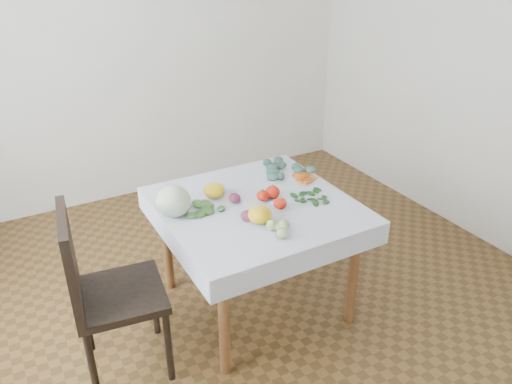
{
  "coord_description": "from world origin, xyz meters",
  "views": [
    {
      "loc": [
        -1.29,
        -2.32,
        2.19
      ],
      "look_at": [
        0.02,
        0.03,
        0.82
      ],
      "focal_mm": 35.0,
      "sensor_mm": 36.0,
      "label": 1
    }
  ],
  "objects_px": {
    "table": "(256,218)",
    "chair": "(99,285)",
    "cabbage": "(173,201)",
    "carrot_bunch": "(308,177)",
    "heirloom_back": "(214,190)"
  },
  "relations": [
    {
      "from": "table",
      "to": "heirloom_back",
      "type": "bearing_deg",
      "value": 131.23
    },
    {
      "from": "chair",
      "to": "cabbage",
      "type": "relative_size",
      "value": 5.04
    },
    {
      "from": "chair",
      "to": "heirloom_back",
      "type": "xyz_separation_m",
      "value": [
        0.81,
        0.31,
        0.22
      ]
    },
    {
      "from": "cabbage",
      "to": "carrot_bunch",
      "type": "distance_m",
      "value": 0.96
    },
    {
      "from": "heirloom_back",
      "to": "cabbage",
      "type": "bearing_deg",
      "value": -162.41
    },
    {
      "from": "heirloom_back",
      "to": "carrot_bunch",
      "type": "xyz_separation_m",
      "value": [
        0.66,
        -0.06,
        -0.03
      ]
    },
    {
      "from": "table",
      "to": "carrot_bunch",
      "type": "distance_m",
      "value": 0.51
    },
    {
      "from": "cabbage",
      "to": "table",
      "type": "bearing_deg",
      "value": -12.8
    },
    {
      "from": "table",
      "to": "cabbage",
      "type": "relative_size",
      "value": 4.94
    },
    {
      "from": "table",
      "to": "chair",
      "type": "height_order",
      "value": "chair"
    },
    {
      "from": "carrot_bunch",
      "to": "cabbage",
      "type": "bearing_deg",
      "value": -178.13
    },
    {
      "from": "cabbage",
      "to": "heirloom_back",
      "type": "bearing_deg",
      "value": 17.59
    },
    {
      "from": "chair",
      "to": "heirloom_back",
      "type": "bearing_deg",
      "value": 20.9
    },
    {
      "from": "chair",
      "to": "cabbage",
      "type": "xyz_separation_m",
      "value": [
        0.51,
        0.21,
        0.26
      ]
    },
    {
      "from": "table",
      "to": "heirloom_back",
      "type": "xyz_separation_m",
      "value": [
        -0.18,
        0.2,
        0.15
      ]
    }
  ]
}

